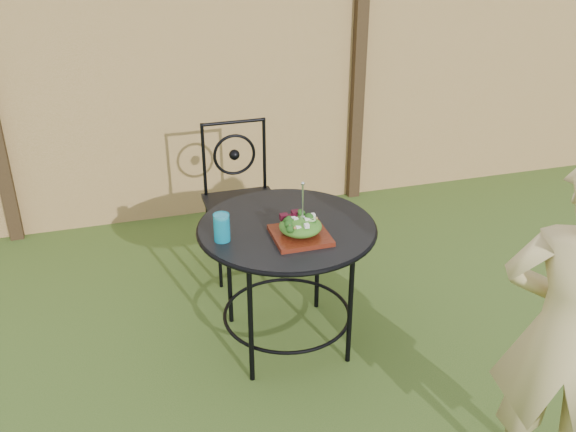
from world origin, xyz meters
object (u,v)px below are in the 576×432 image
at_px(diner, 569,335).
at_px(salad_plate, 300,235).
at_px(patio_chair, 241,195).
at_px(patio_table, 287,249).

height_order(diner, salad_plate, diner).
height_order(patio_chair, diner, diner).
bearing_deg(patio_chair, patio_table, -86.92).
bearing_deg(patio_table, diner, -57.43).
bearing_deg(diner, salad_plate, -15.95).
bearing_deg(patio_table, patio_chair, 93.08).
distance_m(patio_table, salad_plate, 0.21).
bearing_deg(salad_plate, patio_chair, 94.16).
xyz_separation_m(patio_table, patio_chair, (-0.05, 0.89, -0.08)).
distance_m(patio_table, diner, 1.43).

